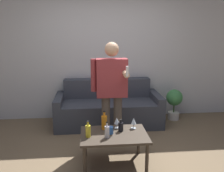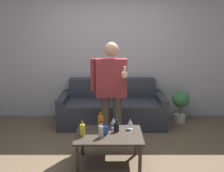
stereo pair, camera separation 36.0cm
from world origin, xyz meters
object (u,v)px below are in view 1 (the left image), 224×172
object	(u,v)px
coffee_table	(114,137)
bottle_orange	(104,122)
couch	(108,108)
person_standing_front	(111,87)

from	to	relation	value
coffee_table	bottle_orange	xyz separation A→B (m)	(-0.11, 0.17, 0.15)
couch	bottle_orange	size ratio (longest dim) A/B	7.53
bottle_orange	coffee_table	bearing A→B (deg)	-56.39
bottle_orange	person_standing_front	xyz separation A→B (m)	(0.14, 0.45, 0.38)
coffee_table	person_standing_front	distance (m)	0.82
coffee_table	person_standing_front	bearing A→B (deg)	87.65
person_standing_front	couch	bearing A→B (deg)	88.62
couch	bottle_orange	distance (m)	1.33
coffee_table	bottle_orange	size ratio (longest dim) A/B	3.36
couch	person_standing_front	distance (m)	1.05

